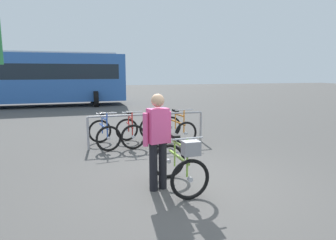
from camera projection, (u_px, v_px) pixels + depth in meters
The scene contains 9 objects.
ground_plane at pixel (195, 185), 5.32m from camera, with size 80.00×80.00×0.00m, color #514F4C.
bike_rack_rail at pixel (147, 121), 8.09m from camera, with size 3.21×0.14×0.88m.
racked_bike_blue at pixel (104, 133), 7.96m from camera, with size 0.82×1.17×0.97m.
racked_bike_red at pixel (130, 132), 8.17m from camera, with size 0.68×1.12×0.98m.
racked_bike_yellow at pixel (155, 130), 8.38m from camera, with size 0.68×1.10×0.97m.
racked_bike_orange at pixel (178, 129), 8.59m from camera, with size 0.79×1.18×0.97m.
featured_bicycle at pixel (180, 165), 5.04m from camera, with size 0.71×1.19×0.97m.
person_with_featured_bike at pixel (158, 138), 4.98m from camera, with size 0.51×0.28×1.64m.
bus_distant at pixel (35, 76), 17.04m from camera, with size 10.08×3.62×3.08m.
Camera 1 is at (-1.87, -4.73, 2.00)m, focal length 31.90 mm.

